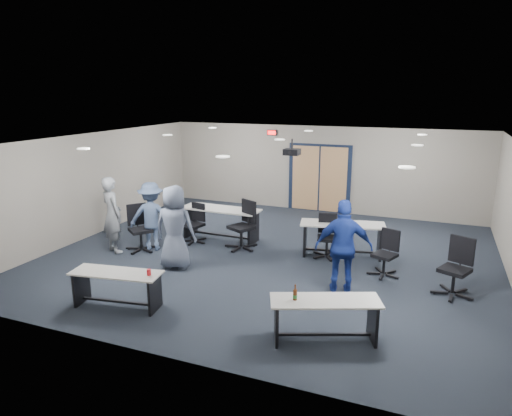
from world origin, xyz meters
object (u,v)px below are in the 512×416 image
at_px(table_back_right, 342,234).
at_px(chair_loose_left, 140,228).
at_px(table_front_right, 324,312).
at_px(chair_back_d, 385,253).
at_px(chair_loose_right, 455,268).
at_px(chair_back_c, 327,236).
at_px(person_navy, 344,247).
at_px(table_front_left, 117,283).
at_px(chair_back_a, 193,223).
at_px(person_gray, 112,215).
at_px(person_back, 152,216).
at_px(table_back_left, 221,218).
at_px(chair_back_b, 241,225).
at_px(person_plaid, 175,227).

xyz_separation_m(table_back_right, chair_loose_left, (-4.57, -1.44, 0.02)).
relative_size(table_front_right, table_back_right, 0.87).
relative_size(chair_back_d, chair_loose_right, 0.87).
distance_m(chair_back_c, chair_back_d, 1.50).
height_order(chair_loose_right, person_navy, person_navy).
bearing_deg(table_front_left, table_front_right, -5.43).
xyz_separation_m(chair_back_a, person_navy, (4.11, -1.59, 0.42)).
height_order(table_front_right, person_gray, person_gray).
xyz_separation_m(chair_back_d, person_gray, (-6.20, -0.86, 0.43)).
height_order(chair_back_d, person_navy, person_navy).
xyz_separation_m(table_front_left, chair_back_d, (4.25, 3.21, 0.04)).
bearing_deg(person_gray, table_back_right, -134.03).
xyz_separation_m(chair_back_c, person_navy, (0.71, -1.77, 0.41)).
relative_size(person_gray, person_back, 1.10).
bearing_deg(person_navy, table_back_left, -44.76).
relative_size(table_front_right, chair_loose_right, 1.58).
distance_m(table_front_right, chair_loose_left, 5.61).
bearing_deg(chair_back_c, table_front_left, -140.67).
relative_size(table_front_right, person_navy, 0.96).
xyz_separation_m(table_back_left, person_back, (-1.21, -1.30, 0.26)).
distance_m(table_front_right, chair_back_c, 3.69).
bearing_deg(chair_back_c, chair_back_d, -38.34).
height_order(table_back_right, person_gray, person_gray).
distance_m(chair_back_d, person_back, 5.45).
height_order(chair_back_a, chair_back_b, chair_back_b).
height_order(table_back_right, chair_loose_left, chair_loose_left).
relative_size(person_gray, person_plaid, 1.00).
distance_m(chair_back_a, chair_back_d, 4.78).
bearing_deg(chair_back_b, chair_back_c, 32.21).
bearing_deg(table_back_left, person_back, -132.13).
distance_m(table_back_right, chair_back_c, 0.39).
distance_m(chair_back_c, person_plaid, 3.47).
relative_size(chair_loose_left, person_gray, 0.61).
relative_size(table_back_right, person_navy, 1.10).
distance_m(table_front_left, table_back_right, 5.18).
height_order(table_front_right, chair_back_b, chair_back_b).
distance_m(person_plaid, person_back, 1.41).
bearing_deg(table_back_left, table_front_right, -45.77).
relative_size(chair_back_d, person_navy, 0.53).
relative_size(chair_back_d, person_gray, 0.53).
bearing_deg(chair_back_d, chair_loose_right, 1.05).
bearing_deg(chair_back_a, chair_back_c, 15.38).
bearing_deg(chair_back_b, chair_loose_right, 15.87).
bearing_deg(person_plaid, person_navy, 173.21).
height_order(table_front_right, chair_loose_right, chair_loose_right).
bearing_deg(chair_back_c, person_back, -179.69).
relative_size(table_front_left, chair_back_a, 1.70).
bearing_deg(person_gray, table_front_left, 156.96).
xyz_separation_m(chair_back_a, chair_loose_right, (6.08, -0.95, 0.06)).
distance_m(chair_loose_left, chair_loose_right, 6.96).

